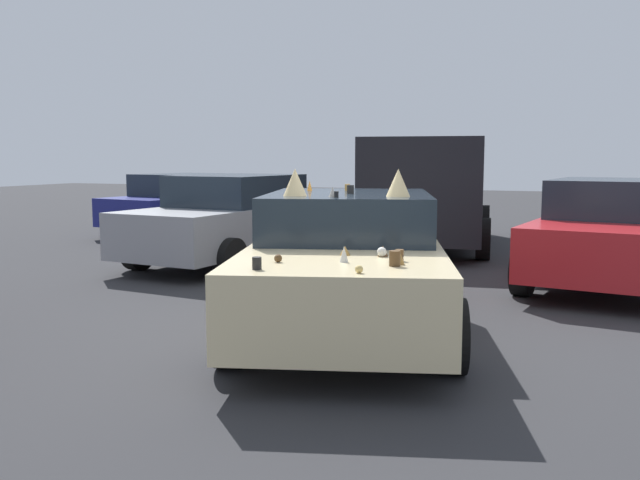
# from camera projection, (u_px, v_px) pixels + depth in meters

# --- Properties ---
(ground_plane) EXTENTS (60.00, 60.00, 0.00)m
(ground_plane) POSITION_uv_depth(u_px,v_px,m) (347.00, 329.00, 6.94)
(ground_plane) COLOR #2D2D30
(art_car_decorated) EXTENTS (4.73, 2.95, 1.63)m
(art_car_decorated) POSITION_uv_depth(u_px,v_px,m) (348.00, 260.00, 6.90)
(art_car_decorated) COLOR beige
(art_car_decorated) RESTS_ON ground
(parked_van_near_left) EXTENTS (5.42, 2.80, 2.06)m
(parked_van_near_left) POSITION_uv_depth(u_px,v_px,m) (430.00, 187.00, 13.20)
(parked_van_near_left) COLOR black
(parked_van_near_left) RESTS_ON ground
(parked_sedan_behind_left) EXTENTS (4.27, 2.42, 1.36)m
(parked_sedan_behind_left) POSITION_uv_depth(u_px,v_px,m) (186.00, 203.00, 15.64)
(parked_sedan_behind_left) COLOR navy
(parked_sedan_behind_left) RESTS_ON ground
(parked_sedan_row_back_center) EXTENTS (4.33, 2.28, 1.45)m
(parked_sedan_row_back_center) POSITION_uv_depth(u_px,v_px,m) (233.00, 219.00, 11.22)
(parked_sedan_row_back_center) COLOR gray
(parked_sedan_row_back_center) RESTS_ON ground
(parked_sedan_far_right) EXTENTS (4.25, 2.44, 1.44)m
(parked_sedan_far_right) POSITION_uv_depth(u_px,v_px,m) (614.00, 233.00, 9.18)
(parked_sedan_far_right) COLOR red
(parked_sedan_far_right) RESTS_ON ground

